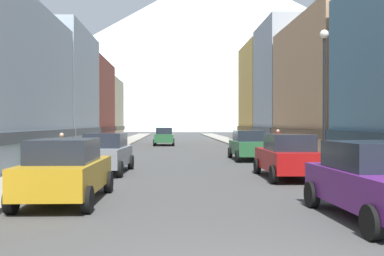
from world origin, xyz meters
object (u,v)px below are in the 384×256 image
car_left_0 (66,170)px  car_right_0 (375,181)px  potted_plant_1 (33,159)px  streetlamp_right (324,80)px  pedestrian_0 (278,143)px  car_driving_0 (164,136)px  trash_bin_right (384,170)px  pedestrian_1 (62,150)px  car_right_1 (288,156)px  car_right_2 (249,145)px  car_left_1 (105,153)px

car_left_0 → car_right_0: 8.04m
potted_plant_1 → streetlamp_right: (12.35, -2.22, 3.38)m
car_right_0 → pedestrian_0: size_ratio=2.69×
potted_plant_1 → streetlamp_right: streetlamp_right is taller
car_driving_0 → trash_bin_right: bearing=-75.2°
car_driving_0 → pedestrian_1: bearing=-101.6°
pedestrian_1 → streetlamp_right: streetlamp_right is taller
car_right_1 → car_right_2: 9.07m
car_driving_0 → streetlamp_right: streetlamp_right is taller
pedestrian_0 → pedestrian_1: size_ratio=1.04×
car_left_1 → streetlamp_right: bearing=-13.0°
car_right_1 → car_driving_0: same height
car_right_1 → car_right_0: bearing=-90.0°
car_right_1 → car_right_2: (0.00, 9.07, 0.00)m
potted_plant_1 → car_right_1: bearing=-12.8°
car_right_0 → car_driving_0: 35.34m
car_right_1 → potted_plant_1: bearing=167.2°
car_right_2 → pedestrian_0: size_ratio=2.66×
car_right_2 → car_driving_0: same height
car_left_1 → pedestrian_0: (10.05, 9.55, 0.01)m
car_left_0 → trash_bin_right: bearing=12.1°
car_right_1 → potted_plant_1: car_right_1 is taller
car_driving_0 → car_right_0: bearing=-81.2°
car_left_1 → pedestrian_1: bearing=137.7°
car_driving_0 → potted_plant_1: size_ratio=4.93×
car_driving_0 → car_left_1: bearing=-95.0°
car_left_1 → streetlamp_right: size_ratio=0.76×
car_left_0 → car_driving_0: same height
car_right_0 → car_right_1: same height
car_right_2 → potted_plant_1: bearing=-148.5°
car_right_1 → pedestrian_0: bearing=78.4°
car_left_1 → car_right_0: 12.58m
trash_bin_right → potted_plant_1: bearing=158.3°
car_right_1 → pedestrian_1: bearing=155.5°
car_right_2 → potted_plant_1: size_ratio=4.94×
trash_bin_right → car_left_0: bearing=-167.9°
car_right_1 → pedestrian_0: size_ratio=2.67×
potted_plant_1 → pedestrian_1: pedestrian_1 is taller
car_right_1 → car_left_0: bearing=-146.4°
car_left_1 → car_right_2: (7.60, 6.72, 0.00)m
car_left_1 → pedestrian_0: size_ratio=2.71×
car_driving_0 → potted_plant_1: 25.37m
potted_plant_1 → pedestrian_0: bearing=35.5°
car_right_0 → car_left_0: bearing=160.8°
car_right_2 → trash_bin_right: 12.20m
car_right_2 → streetlamp_right: bearing=-80.0°
car_right_1 → streetlamp_right: size_ratio=0.75×
pedestrian_1 → streetlamp_right: 12.77m
car_right_1 → car_driving_0: 27.77m
car_driving_0 → streetlamp_right: (6.95, -27.00, 3.09)m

